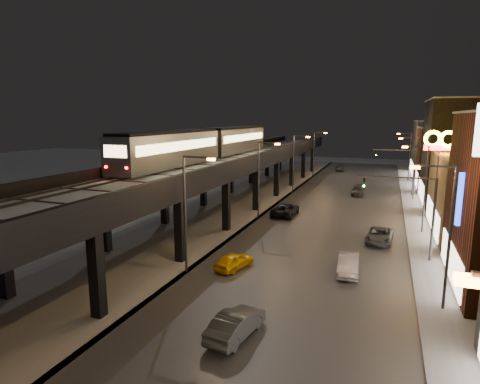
% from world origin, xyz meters
% --- Properties ---
extents(ground, '(220.00, 220.00, 0.00)m').
position_xyz_m(ground, '(0.00, 0.00, 0.00)').
color(ground, silver).
extents(road_surface, '(17.00, 120.00, 0.06)m').
position_xyz_m(road_surface, '(7.50, 35.00, 0.03)').
color(road_surface, '#46474D').
rests_on(road_surface, ground).
extents(sidewalk_right, '(4.00, 120.00, 0.14)m').
position_xyz_m(sidewalk_right, '(17.50, 35.00, 0.07)').
color(sidewalk_right, '#9FA1A8').
rests_on(sidewalk_right, ground).
extents(under_viaduct_pavement, '(11.00, 120.00, 0.06)m').
position_xyz_m(under_viaduct_pavement, '(-6.00, 35.00, 0.03)').
color(under_viaduct_pavement, '#9FA1A8').
rests_on(under_viaduct_pavement, ground).
extents(elevated_viaduct, '(9.00, 100.00, 6.30)m').
position_xyz_m(elevated_viaduct, '(-6.00, 31.84, 5.62)').
color(elevated_viaduct, black).
rests_on(elevated_viaduct, ground).
extents(viaduct_trackbed, '(8.40, 100.00, 0.32)m').
position_xyz_m(viaduct_trackbed, '(-6.01, 31.97, 6.39)').
color(viaduct_trackbed, '#B2B7C1').
rests_on(viaduct_trackbed, elevated_viaduct).
extents(viaduct_parapet_streetside, '(0.30, 100.00, 1.10)m').
position_xyz_m(viaduct_parapet_streetside, '(-1.65, 32.00, 6.85)').
color(viaduct_parapet_streetside, black).
rests_on(viaduct_parapet_streetside, elevated_viaduct).
extents(viaduct_parapet_far, '(0.30, 100.00, 1.10)m').
position_xyz_m(viaduct_parapet_far, '(-10.35, 32.00, 6.85)').
color(viaduct_parapet_far, black).
rests_on(viaduct_parapet_far, elevated_viaduct).
extents(building_d, '(12.20, 13.20, 14.16)m').
position_xyz_m(building_d, '(23.99, 48.00, 7.08)').
color(building_d, black).
rests_on(building_d, ground).
extents(building_e, '(12.20, 12.20, 10.16)m').
position_xyz_m(building_e, '(23.99, 62.00, 5.08)').
color(building_e, '#562319').
rests_on(building_e, ground).
extents(building_f, '(12.20, 16.20, 11.16)m').
position_xyz_m(building_f, '(23.99, 76.00, 5.58)').
color(building_f, '#494A4C').
rests_on(building_f, ground).
extents(streetlight_left_1, '(2.57, 0.28, 9.00)m').
position_xyz_m(streetlight_left_1, '(-0.43, 13.00, 5.24)').
color(streetlight_left_1, '#38383A').
rests_on(streetlight_left_1, ground).
extents(streetlight_right_1, '(2.56, 0.28, 9.00)m').
position_xyz_m(streetlight_right_1, '(16.73, 13.00, 5.24)').
color(streetlight_right_1, '#38383A').
rests_on(streetlight_right_1, ground).
extents(streetlight_left_2, '(2.57, 0.28, 9.00)m').
position_xyz_m(streetlight_left_2, '(-0.43, 31.00, 5.24)').
color(streetlight_left_2, '#38383A').
rests_on(streetlight_left_2, ground).
extents(streetlight_right_2, '(2.56, 0.28, 9.00)m').
position_xyz_m(streetlight_right_2, '(16.73, 31.00, 5.24)').
color(streetlight_right_2, '#38383A').
rests_on(streetlight_right_2, ground).
extents(streetlight_left_3, '(2.57, 0.28, 9.00)m').
position_xyz_m(streetlight_left_3, '(-0.43, 49.00, 5.24)').
color(streetlight_left_3, '#38383A').
rests_on(streetlight_left_3, ground).
extents(streetlight_right_3, '(2.56, 0.28, 9.00)m').
position_xyz_m(streetlight_right_3, '(16.73, 49.00, 5.24)').
color(streetlight_right_3, '#38383A').
rests_on(streetlight_right_3, ground).
extents(streetlight_left_4, '(2.57, 0.28, 9.00)m').
position_xyz_m(streetlight_left_4, '(-0.43, 67.00, 5.24)').
color(streetlight_left_4, '#38383A').
rests_on(streetlight_left_4, ground).
extents(streetlight_right_4, '(2.56, 0.28, 9.00)m').
position_xyz_m(streetlight_right_4, '(16.73, 67.00, 5.24)').
color(streetlight_right_4, '#38383A').
rests_on(streetlight_right_4, ground).
extents(traffic_light_rig_a, '(6.10, 0.34, 7.00)m').
position_xyz_m(traffic_light_rig_a, '(15.84, 22.00, 4.50)').
color(traffic_light_rig_a, '#38383A').
rests_on(traffic_light_rig_a, ground).
extents(traffic_light_rig_b, '(6.10, 0.34, 7.00)m').
position_xyz_m(traffic_light_rig_b, '(15.84, 52.00, 4.50)').
color(traffic_light_rig_b, '#38383A').
rests_on(traffic_light_rig_b, ground).
extents(subway_train, '(3.12, 38.04, 3.73)m').
position_xyz_m(subway_train, '(-8.50, 34.30, 8.47)').
color(subway_train, gray).
rests_on(subway_train, viaduct_trackbed).
extents(car_taxi, '(2.44, 4.01, 1.27)m').
position_xyz_m(car_taxi, '(2.49, 14.93, 0.64)').
color(car_taxi, '#F7BB05').
rests_on(car_taxi, ground).
extents(car_near_white, '(2.17, 4.56, 1.44)m').
position_xyz_m(car_near_white, '(6.15, 5.70, 0.72)').
color(car_near_white, '#4E535A').
rests_on(car_near_white, ground).
extents(car_mid_silver, '(2.63, 5.49, 1.51)m').
position_xyz_m(car_mid_silver, '(2.03, 33.23, 0.75)').
color(car_mid_silver, black).
rests_on(car_mid_silver, ground).
extents(car_far_white, '(2.20, 4.53, 1.49)m').
position_xyz_m(car_far_white, '(3.28, 78.45, 0.74)').
color(car_far_white, '#4A4E56').
rests_on(car_far_white, ground).
extents(car_onc_silver, '(1.78, 4.40, 1.42)m').
position_xyz_m(car_onc_silver, '(10.93, 17.03, 0.71)').
color(car_onc_silver, '#B9B7C8').
rests_on(car_onc_silver, ground).
extents(car_onc_dark, '(2.63, 4.98, 1.33)m').
position_xyz_m(car_onc_dark, '(12.98, 26.01, 0.67)').
color(car_onc_dark, slate).
rests_on(car_onc_dark, ground).
extents(car_onc_white, '(1.96, 4.58, 1.31)m').
position_xyz_m(car_onc_white, '(9.25, 49.89, 0.66)').
color(car_onc_white, '#414142').
rests_on(car_onc_white, ground).
extents(sign_mcdonalds, '(3.12, 0.72, 10.48)m').
position_xyz_m(sign_mcdonalds, '(18.00, 31.33, 8.59)').
color(sign_mcdonalds, '#38383A').
rests_on(sign_mcdonalds, ground).
extents(sign_carwash, '(1.58, 0.35, 8.17)m').
position_xyz_m(sign_carwash, '(18.50, 16.53, 5.75)').
color(sign_carwash, '#38383A').
rests_on(sign_carwash, ground).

